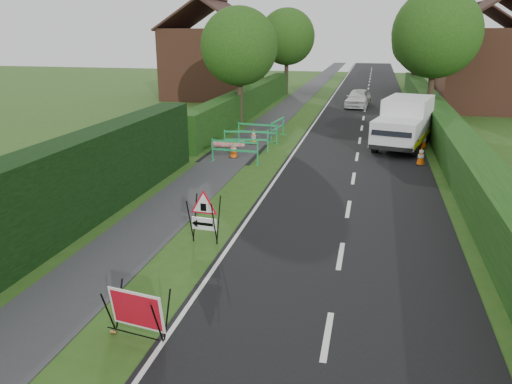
{
  "coord_description": "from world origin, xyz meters",
  "views": [
    {
      "loc": [
        3.02,
        -10.46,
        5.34
      ],
      "look_at": [
        -0.14,
        3.08,
        0.83
      ],
      "focal_mm": 35.0,
      "sensor_mm": 36.0,
      "label": 1
    }
  ],
  "objects_px": {
    "triangle_sign": "(202,213)",
    "hatchback_car": "(358,98)",
    "red_rect_sign": "(137,311)",
    "works_van": "(404,122)"
  },
  "relations": [
    {
      "from": "red_rect_sign",
      "to": "works_van",
      "type": "height_order",
      "value": "works_van"
    },
    {
      "from": "works_van",
      "to": "hatchback_car",
      "type": "distance_m",
      "value": 13.11
    },
    {
      "from": "works_van",
      "to": "hatchback_car",
      "type": "xyz_separation_m",
      "value": [
        -2.58,
        12.84,
        -0.56
      ]
    },
    {
      "from": "triangle_sign",
      "to": "hatchback_car",
      "type": "distance_m",
      "value": 26.08
    },
    {
      "from": "triangle_sign",
      "to": "hatchback_car",
      "type": "bearing_deg",
      "value": 87.28
    },
    {
      "from": "red_rect_sign",
      "to": "hatchback_car",
      "type": "relative_size",
      "value": 0.3
    },
    {
      "from": "hatchback_car",
      "to": "triangle_sign",
      "type": "bearing_deg",
      "value": -90.57
    },
    {
      "from": "triangle_sign",
      "to": "hatchback_car",
      "type": "xyz_separation_m",
      "value": [
        3.03,
        25.9,
        -0.2
      ]
    },
    {
      "from": "red_rect_sign",
      "to": "hatchback_car",
      "type": "xyz_separation_m",
      "value": [
        2.83,
        30.17,
        0.13
      ]
    },
    {
      "from": "red_rect_sign",
      "to": "triangle_sign",
      "type": "xyz_separation_m",
      "value": [
        -0.2,
        4.27,
        0.33
      ]
    }
  ]
}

